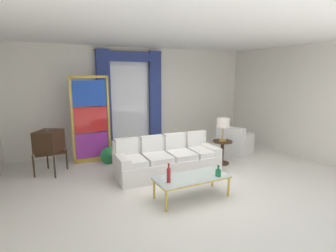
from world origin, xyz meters
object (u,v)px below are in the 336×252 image
Objects in this scene: bottle_crystal_tall at (218,172)px; armchair_white at (234,143)px; bottle_blue_decanter at (169,175)px; peacock_figurine at (110,156)px; coffee_table at (192,178)px; stained_glass_divider at (91,121)px; vintage_tv at (49,142)px; couch_white_long at (166,160)px; table_lamp_brass at (223,124)px; round_side_table at (222,150)px.

armchair_white is (2.11, 2.08, -0.20)m from bottle_crystal_tall.
bottle_blue_decanter reaches higher than peacock_figurine.
stained_glass_divider reaches higher than coffee_table.
bottle_crystal_tall is 0.35× the size of peacock_figurine.
armchair_white is 0.49× the size of stained_glass_divider.
couch_white_long is at bearing -24.97° from vintage_tv.
vintage_tv is (-2.39, 1.11, 0.42)m from couch_white_long.
vintage_tv is 1.16m from stained_glass_divider.
stained_glass_divider is at bearing 23.25° from vintage_tv.
stained_glass_divider is 3.32m from table_lamp_brass.
bottle_crystal_tall is 0.10× the size of stained_glass_divider.
coffee_table is 2.38× the size of table_lamp_brass.
bottle_crystal_tall is 0.37× the size of table_lamp_brass.
table_lamp_brass reaches higher than armchair_white.
bottle_blue_decanter is (-0.50, -0.05, 0.18)m from coffee_table.
bottle_crystal_tall is at bearing -23.36° from coffee_table.
couch_white_long is 6.94× the size of bottle_blue_decanter.
bottle_blue_decanter is 0.57× the size of peacock_figurine.
round_side_table is 1.04× the size of table_lamp_brass.
round_side_table is (2.17, 1.35, -0.19)m from bottle_blue_decanter.
couch_white_long is at bearing -47.32° from peacock_figurine.
bottle_blue_decanter is 0.95m from bottle_crystal_tall.
round_side_table reaches higher than peacock_figurine.
bottle_blue_decanter reaches higher than bottle_crystal_tall.
stained_glass_divider is (-0.73, 2.97, 0.51)m from bottle_blue_decanter.
table_lamp_brass reaches higher than couch_white_long.
vintage_tv is 0.61× the size of stained_glass_divider.
armchair_white is (2.41, 0.52, -0.02)m from couch_white_long.
bottle_crystal_tall is at bearing -79.27° from couch_white_long.
bottle_blue_decanter is at bearing -81.32° from peacock_figurine.
stained_glass_divider reaches higher than peacock_figurine.
bottle_blue_decanter is 3.10m from stained_glass_divider.
bottle_blue_decanter is 3.62m from armchair_white.
couch_white_long is 1.53m from round_side_table.
round_side_table reaches higher than coffee_table.
peacock_figurine is 2.93m from table_lamp_brass.
vintage_tv is (-2.68, 2.67, 0.25)m from bottle_crystal_tall.
peacock_figurine is (-3.43, 0.59, -0.07)m from armchair_white.
armchair_white is 1.79× the size of peacock_figurine.
peacock_figurine is at bearing -52.02° from stained_glass_divider.
coffee_table is 0.62× the size of stained_glass_divider.
vintage_tv is 2.24× the size of peacock_figurine.
coffee_table is 2.28× the size of round_side_table.
table_lamp_brass is (-0.88, -0.59, 0.74)m from armchair_white.
stained_glass_divider is (1.02, 0.44, 0.33)m from vintage_tv.
bottle_blue_decanter is 0.25× the size of vintage_tv.
stained_glass_divider reaches higher than bottle_crystal_tall.
table_lamp_brass is (2.56, -1.18, 0.81)m from peacock_figurine.
armchair_white is 1.88× the size of table_lamp_brass.
peacock_figurine reaches higher than coffee_table.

